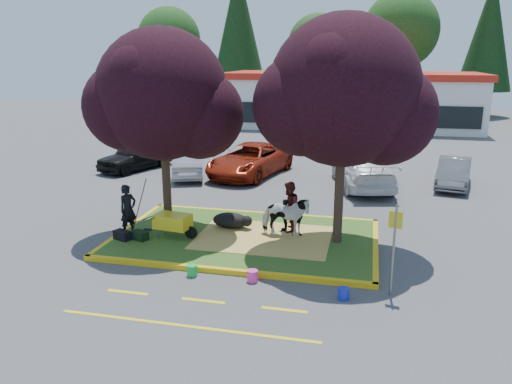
% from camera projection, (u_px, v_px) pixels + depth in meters
% --- Properties ---
extents(ground, '(90.00, 90.00, 0.00)m').
position_uv_depth(ground, '(245.00, 240.00, 16.05)').
color(ground, '#424244').
rests_on(ground, ground).
extents(median_island, '(8.00, 5.00, 0.15)m').
position_uv_depth(median_island, '(245.00, 238.00, 16.03)').
color(median_island, '#2C4E18').
rests_on(median_island, ground).
extents(curb_near, '(8.30, 0.16, 0.15)m').
position_uv_depth(curb_near, '(222.00, 271.00, 13.60)').
color(curb_near, gold).
rests_on(curb_near, ground).
extents(curb_far, '(8.30, 0.16, 0.15)m').
position_uv_depth(curb_far, '(262.00, 214.00, 18.45)').
color(curb_far, gold).
rests_on(curb_far, ground).
extents(curb_left, '(0.16, 5.30, 0.15)m').
position_uv_depth(curb_left, '(129.00, 229.00, 16.91)').
color(curb_left, gold).
rests_on(curb_left, ground).
extents(curb_right, '(0.16, 5.30, 0.15)m').
position_uv_depth(curb_right, '(375.00, 249.00, 15.15)').
color(curb_right, gold).
rests_on(curb_right, ground).
extents(straw_bedding, '(4.20, 3.00, 0.01)m').
position_uv_depth(straw_bedding, '(264.00, 237.00, 15.88)').
color(straw_bedding, '#D2BA56').
rests_on(straw_bedding, median_island).
extents(tree_purple_left, '(5.06, 4.20, 6.51)m').
position_uv_depth(tree_purple_left, '(163.00, 101.00, 15.85)').
color(tree_purple_left, black).
rests_on(tree_purple_left, median_island).
extents(tree_purple_right, '(5.30, 4.40, 6.82)m').
position_uv_depth(tree_purple_right, '(344.00, 98.00, 14.38)').
color(tree_purple_right, black).
rests_on(tree_purple_right, median_island).
extents(fire_lane_stripe_a, '(1.10, 0.12, 0.01)m').
position_uv_depth(fire_lane_stripe_a, '(128.00, 292.00, 12.53)').
color(fire_lane_stripe_a, yellow).
rests_on(fire_lane_stripe_a, ground).
extents(fire_lane_stripe_b, '(1.10, 0.12, 0.01)m').
position_uv_depth(fire_lane_stripe_b, '(203.00, 301.00, 12.10)').
color(fire_lane_stripe_b, yellow).
rests_on(fire_lane_stripe_b, ground).
extents(fire_lane_stripe_c, '(1.10, 0.12, 0.01)m').
position_uv_depth(fire_lane_stripe_c, '(284.00, 310.00, 11.67)').
color(fire_lane_stripe_c, yellow).
rests_on(fire_lane_stripe_c, ground).
extents(fire_lane_long, '(6.00, 0.10, 0.01)m').
position_uv_depth(fire_lane_long, '(186.00, 326.00, 10.97)').
color(fire_lane_long, yellow).
rests_on(fire_lane_long, ground).
extents(retail_building, '(20.40, 8.40, 4.40)m').
position_uv_depth(retail_building, '(351.00, 99.00, 41.31)').
color(retail_building, silver).
rests_on(retail_building, ground).
extents(treeline, '(46.58, 7.80, 14.63)m').
position_uv_depth(treeline, '(350.00, 34.00, 49.07)').
color(treeline, black).
rests_on(treeline, ground).
extents(cow, '(1.59, 0.74, 1.34)m').
position_uv_depth(cow, '(285.00, 217.00, 15.79)').
color(cow, silver).
rests_on(cow, median_island).
extents(calf, '(1.35, 1.00, 0.52)m').
position_uv_depth(calf, '(230.00, 220.00, 16.71)').
color(calf, black).
rests_on(calf, median_island).
extents(handler, '(0.63, 0.72, 1.65)m').
position_uv_depth(handler, '(128.00, 210.00, 15.96)').
color(handler, black).
rests_on(handler, median_island).
extents(visitor_a, '(0.64, 0.82, 1.68)m').
position_uv_depth(visitor_a, '(289.00, 207.00, 16.21)').
color(visitor_a, '#4D1916').
rests_on(visitor_a, median_island).
extents(visitor_b, '(0.28, 0.64, 1.09)m').
position_uv_depth(visitor_b, '(285.00, 215.00, 16.35)').
color(visitor_b, black).
rests_on(visitor_b, median_island).
extents(wheelbarrow, '(2.01, 0.82, 0.76)m').
position_uv_depth(wheelbarrow, '(173.00, 222.00, 15.78)').
color(wheelbarrow, black).
rests_on(wheelbarrow, median_island).
extents(gear_bag_dark, '(0.63, 0.50, 0.29)m').
position_uv_depth(gear_bag_dark, '(122.00, 235.00, 15.69)').
color(gear_bag_dark, black).
rests_on(gear_bag_dark, median_island).
extents(gear_bag_green, '(0.60, 0.50, 0.27)m').
position_uv_depth(gear_bag_green, '(140.00, 235.00, 15.68)').
color(gear_bag_green, black).
rests_on(gear_bag_green, median_island).
extents(sign_post, '(0.33, 0.10, 2.34)m').
position_uv_depth(sign_post, '(394.00, 241.00, 12.04)').
color(sign_post, slate).
rests_on(sign_post, ground).
extents(bucket_green, '(0.37, 0.37, 0.30)m').
position_uv_depth(bucket_green, '(192.00, 270.00, 13.44)').
color(bucket_green, green).
rests_on(bucket_green, ground).
extents(bucket_pink, '(0.35, 0.35, 0.31)m').
position_uv_depth(bucket_pink, '(252.00, 276.00, 13.11)').
color(bucket_pink, '#FF38A0').
rests_on(bucket_pink, ground).
extents(bucket_blue, '(0.31, 0.31, 0.29)m').
position_uv_depth(bucket_blue, '(344.00, 294.00, 12.15)').
color(bucket_blue, '#1724B8').
rests_on(bucket_blue, ground).
extents(car_black, '(3.24, 4.66, 1.47)m').
position_uv_depth(car_black, '(136.00, 155.00, 25.89)').
color(car_black, black).
rests_on(car_black, ground).
extents(car_silver, '(2.65, 4.21, 1.31)m').
position_uv_depth(car_silver, '(188.00, 163.00, 24.38)').
color(car_silver, '#95979C').
rests_on(car_silver, ground).
extents(car_red, '(3.82, 6.04, 1.55)m').
position_uv_depth(car_red, '(250.00, 160.00, 24.58)').
color(car_red, maroon).
rests_on(car_red, ground).
extents(car_white, '(3.36, 5.70, 1.55)m').
position_uv_depth(car_white, '(363.00, 170.00, 22.40)').
color(car_white, silver).
rests_on(car_white, ground).
extents(car_grey, '(2.06, 4.08, 1.28)m').
position_uv_depth(car_grey, '(454.00, 173.00, 22.48)').
color(car_grey, '#585B60').
rests_on(car_grey, ground).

